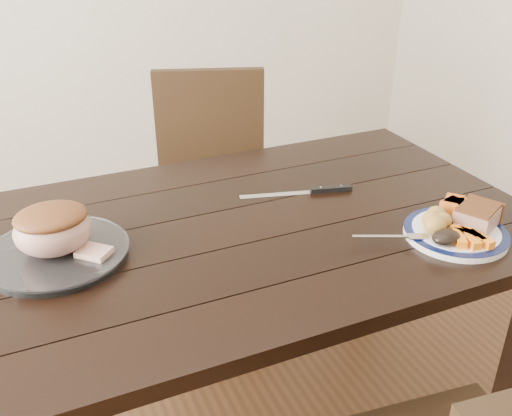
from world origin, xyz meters
name	(u,v)px	position (x,y,z in m)	size (l,w,h in m)	color
dining_table	(225,259)	(0.00, 0.00, 0.66)	(1.60, 0.90, 0.75)	black
chair_far	(212,181)	(0.23, 0.73, 0.52)	(0.53, 0.54, 0.93)	black
dinner_plate	(455,234)	(0.50, -0.26, 0.76)	(0.25, 0.25, 0.02)	white
plate_rim	(456,231)	(0.50, -0.26, 0.77)	(0.25, 0.25, 0.02)	#0C153C
serving_platter	(58,255)	(-0.40, 0.03, 0.76)	(0.32, 0.32, 0.02)	white
pork_slice	(477,217)	(0.56, -0.27, 0.79)	(0.11, 0.08, 0.05)	tan
roasted_potatoes	(437,220)	(0.46, -0.24, 0.79)	(0.09, 0.09, 0.05)	gold
carrot_batons	(469,237)	(0.49, -0.32, 0.78)	(0.08, 0.11, 0.02)	orange
pumpkin_wedges	(457,207)	(0.56, -0.20, 0.79)	(0.09, 0.09, 0.04)	orange
dark_mushroom	(446,237)	(0.43, -0.31, 0.79)	(0.07, 0.05, 0.03)	black
fork	(396,237)	(0.35, -0.24, 0.77)	(0.17, 0.09, 0.00)	silver
roast_joint	(53,230)	(-0.40, 0.03, 0.82)	(0.17, 0.15, 0.11)	tan
cut_slice	(94,253)	(-0.32, -0.03, 0.78)	(0.07, 0.06, 0.02)	tan
carving_knife	(317,190)	(0.31, 0.08, 0.76)	(0.32, 0.10, 0.01)	silver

